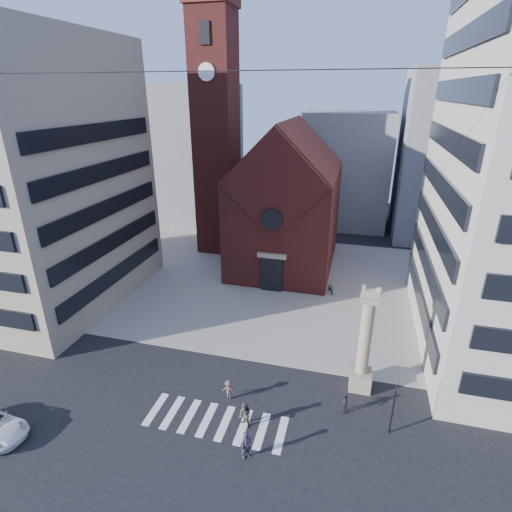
{
  "coord_description": "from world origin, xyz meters",
  "views": [
    {
      "loc": [
        8.51,
        -22.53,
        20.99
      ],
      "look_at": [
        0.53,
        8.0,
        7.88
      ],
      "focal_mm": 28.0,
      "sensor_mm": 36.0,
      "label": 1
    }
  ],
  "objects_px": {
    "lion_column": "(364,350)",
    "traffic_light": "(393,406)",
    "pedestrian_0": "(246,445)",
    "pedestrian_1": "(245,415)",
    "pedestrian_2": "(345,403)",
    "scooter_0": "(227,277)"
  },
  "relations": [
    {
      "from": "lion_column",
      "to": "traffic_light",
      "type": "relative_size",
      "value": 2.02
    },
    {
      "from": "traffic_light",
      "to": "pedestrian_0",
      "type": "relative_size",
      "value": 2.25
    },
    {
      "from": "pedestrian_1",
      "to": "pedestrian_2",
      "type": "bearing_deg",
      "value": 60.47
    },
    {
      "from": "lion_column",
      "to": "pedestrian_0",
      "type": "height_order",
      "value": "lion_column"
    },
    {
      "from": "lion_column",
      "to": "pedestrian_0",
      "type": "xyz_separation_m",
      "value": [
        -6.64,
        -8.22,
        -2.5
      ]
    },
    {
      "from": "pedestrian_1",
      "to": "scooter_0",
      "type": "distance_m",
      "value": 22.42
    },
    {
      "from": "lion_column",
      "to": "traffic_light",
      "type": "bearing_deg",
      "value": -63.54
    },
    {
      "from": "pedestrian_1",
      "to": "scooter_0",
      "type": "bearing_deg",
      "value": 147.12
    },
    {
      "from": "traffic_light",
      "to": "pedestrian_1",
      "type": "bearing_deg",
      "value": -168.47
    },
    {
      "from": "pedestrian_0",
      "to": "scooter_0",
      "type": "bearing_deg",
      "value": 67.06
    },
    {
      "from": "pedestrian_2",
      "to": "lion_column",
      "type": "bearing_deg",
      "value": -36.24
    },
    {
      "from": "lion_column",
      "to": "pedestrian_1",
      "type": "relative_size",
      "value": 4.5
    },
    {
      "from": "pedestrian_1",
      "to": "pedestrian_2",
      "type": "relative_size",
      "value": 1.19
    },
    {
      "from": "pedestrian_0",
      "to": "pedestrian_2",
      "type": "bearing_deg",
      "value": -1.07
    },
    {
      "from": "traffic_light",
      "to": "pedestrian_1",
      "type": "distance_m",
      "value": 9.66
    },
    {
      "from": "traffic_light",
      "to": "pedestrian_1",
      "type": "xyz_separation_m",
      "value": [
        -9.37,
        -1.91,
        -1.32
      ]
    },
    {
      "from": "pedestrian_0",
      "to": "scooter_0",
      "type": "xyz_separation_m",
      "value": [
        -9.02,
        23.14,
        -0.43
      ]
    },
    {
      "from": "traffic_light",
      "to": "pedestrian_2",
      "type": "distance_m",
      "value": 3.51
    },
    {
      "from": "lion_column",
      "to": "pedestrian_2",
      "type": "height_order",
      "value": "lion_column"
    },
    {
      "from": "lion_column",
      "to": "scooter_0",
      "type": "bearing_deg",
      "value": 136.37
    },
    {
      "from": "scooter_0",
      "to": "traffic_light",
      "type": "bearing_deg",
      "value": -68.87
    },
    {
      "from": "pedestrian_2",
      "to": "scooter_0",
      "type": "height_order",
      "value": "pedestrian_2"
    }
  ]
}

